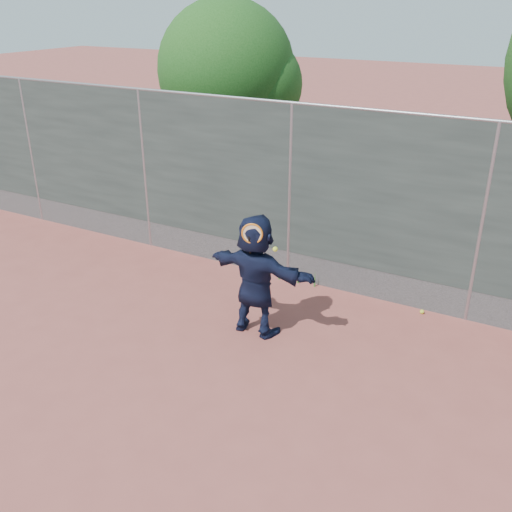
% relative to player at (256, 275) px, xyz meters
% --- Properties ---
extents(ground, '(80.00, 80.00, 0.00)m').
position_rel_player_xyz_m(ground, '(-0.34, -1.70, -0.91)').
color(ground, '#9E4C42').
rests_on(ground, ground).
extents(player, '(1.71, 0.63, 1.81)m').
position_rel_player_xyz_m(player, '(0.00, 0.00, 0.00)').
color(player, '#131935').
rests_on(player, ground).
extents(ball_ground, '(0.07, 0.07, 0.07)m').
position_rel_player_xyz_m(ball_ground, '(2.04, 1.65, -0.87)').
color(ball_ground, '#C6D42F').
rests_on(ball_ground, ground).
extents(fence, '(20.00, 0.06, 3.03)m').
position_rel_player_xyz_m(fence, '(-0.34, 1.80, 0.68)').
color(fence, '#38423D').
rests_on(fence, ground).
extents(swing_action, '(0.55, 0.18, 0.51)m').
position_rel_player_xyz_m(swing_action, '(0.08, -0.20, 0.69)').
color(swing_action, orange).
rests_on(swing_action, ground).
extents(tree_left, '(3.15, 3.00, 4.53)m').
position_rel_player_xyz_m(tree_left, '(-3.19, 4.85, 2.03)').
color(tree_left, '#382314').
rests_on(tree_left, ground).
extents(weed_clump, '(0.68, 0.07, 0.30)m').
position_rel_player_xyz_m(weed_clump, '(-0.05, 1.69, -0.77)').
color(weed_clump, '#387226').
rests_on(weed_clump, ground).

